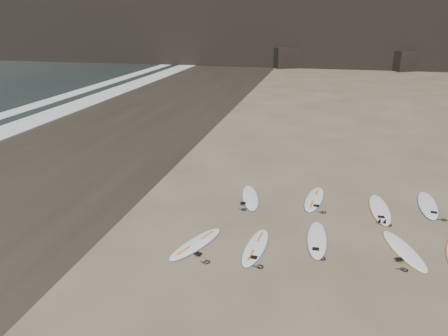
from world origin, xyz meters
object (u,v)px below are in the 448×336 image
at_px(surfboard_3, 404,250).
at_px(surfboard_2, 317,239).
at_px(surfboard_6, 314,199).
at_px(surfboard_7, 380,209).
at_px(surfboard_5, 250,197).
at_px(surfboard_0, 196,243).
at_px(surfboard_1, 256,247).
at_px(surfboard_8, 428,205).

bearing_deg(surfboard_3, surfboard_2, 159.12).
height_order(surfboard_6, surfboard_7, surfboard_7).
bearing_deg(surfboard_7, surfboard_2, -130.17).
distance_m(surfboard_6, surfboard_7, 2.27).
bearing_deg(surfboard_2, surfboard_5, 131.32).
relative_size(surfboard_0, surfboard_6, 0.96).
bearing_deg(surfboard_7, surfboard_3, -84.47).
distance_m(surfboard_5, surfboard_6, 2.33).
bearing_deg(surfboard_2, surfboard_3, -3.78).
bearing_deg(surfboard_1, surfboard_0, -168.48).
height_order(surfboard_2, surfboard_3, same).
relative_size(surfboard_2, surfboard_3, 1.01).
height_order(surfboard_2, surfboard_6, surfboard_6).
bearing_deg(surfboard_3, surfboard_6, 111.11).
relative_size(surfboard_5, surfboard_7, 0.91).
bearing_deg(surfboard_5, surfboard_8, -6.68).
bearing_deg(surfboard_1, surfboard_5, 106.89).
distance_m(surfboard_2, surfboard_3, 2.44).
xyz_separation_m(surfboard_1, surfboard_8, (5.47, 4.26, 0.00)).
height_order(surfboard_1, surfboard_5, surfboard_5).
height_order(surfboard_1, surfboard_8, surfboard_8).
relative_size(surfboard_3, surfboard_7, 0.92).
bearing_deg(surfboard_0, surfboard_3, 31.11).
relative_size(surfboard_2, surfboard_5, 1.02).
bearing_deg(surfboard_8, surfboard_5, -168.90).
relative_size(surfboard_2, surfboard_7, 0.92).
bearing_deg(surfboard_2, surfboard_8, 40.62).
bearing_deg(surfboard_8, surfboard_3, -106.19).
bearing_deg(surfboard_1, surfboard_7, 47.69).
bearing_deg(surfboard_3, surfboard_1, 171.70).
distance_m(surfboard_1, surfboard_6, 4.20).
xyz_separation_m(surfboard_6, surfboard_7, (2.23, -0.39, 0.00)).
bearing_deg(surfboard_6, surfboard_0, -121.30).
relative_size(surfboard_0, surfboard_5, 1.00).
xyz_separation_m(surfboard_3, surfboard_8, (1.31, 3.49, 0.00)).
bearing_deg(surfboard_6, surfboard_1, -104.28).
height_order(surfboard_0, surfboard_3, surfboard_3).
distance_m(surfboard_3, surfboard_8, 3.73).
distance_m(surfboard_0, surfboard_7, 6.65).
bearing_deg(surfboard_8, surfboard_0, -143.89).
relative_size(surfboard_1, surfboard_3, 0.98).
distance_m(surfboard_6, surfboard_8, 3.94).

